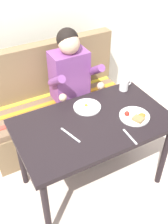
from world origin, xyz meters
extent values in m
plane|color=beige|center=(0.00, 0.00, 0.00)|extent=(8.00, 8.00, 0.00)
cube|color=silver|center=(0.00, 1.27, 1.30)|extent=(4.40, 0.10, 2.60)
cube|color=black|center=(0.00, 0.00, 0.71)|extent=(1.20, 0.70, 0.04)
cylinder|color=black|center=(-0.54, -0.29, 0.34)|extent=(0.05, 0.05, 0.69)
cylinder|color=black|center=(0.54, -0.29, 0.34)|extent=(0.05, 0.05, 0.69)
cylinder|color=black|center=(-0.54, 0.29, 0.34)|extent=(0.05, 0.05, 0.69)
cylinder|color=black|center=(0.54, 0.29, 0.34)|extent=(0.05, 0.05, 0.69)
cube|color=#7B6344|center=(0.00, 0.72, 0.20)|extent=(1.44, 0.56, 0.40)
cube|color=brown|center=(0.00, 0.72, 0.43)|extent=(1.40, 0.52, 0.06)
cube|color=#7B6344|center=(0.00, 0.94, 0.73)|extent=(1.44, 0.12, 0.54)
cube|color=#C63D33|center=(0.00, 0.58, 0.46)|extent=(1.38, 0.05, 0.01)
cube|color=orange|center=(0.00, 0.72, 0.46)|extent=(1.38, 0.05, 0.01)
cube|color=yellow|center=(0.00, 0.86, 0.46)|extent=(1.38, 0.05, 0.01)
cube|color=#7A4080|center=(0.12, 0.66, 0.76)|extent=(0.34, 0.22, 0.48)
sphere|color=#DBAD89|center=(0.12, 0.64, 1.09)|extent=(0.19, 0.19, 0.19)
sphere|color=black|center=(0.12, 0.67, 1.12)|extent=(0.19, 0.19, 0.19)
cylinder|color=#7A4080|center=(-0.07, 0.52, 0.83)|extent=(0.07, 0.29, 0.23)
cylinder|color=#7A4080|center=(0.31, 0.52, 0.83)|extent=(0.07, 0.29, 0.23)
sphere|color=#DBAD89|center=(-0.07, 0.40, 0.73)|extent=(0.07, 0.07, 0.07)
sphere|color=#DBAD89|center=(0.31, 0.40, 0.73)|extent=(0.07, 0.07, 0.07)
cylinder|color=#232333|center=(0.03, 0.49, 0.52)|extent=(0.09, 0.34, 0.09)
cylinder|color=#232333|center=(0.03, 0.32, 0.26)|extent=(0.08, 0.08, 0.52)
cube|color=black|center=(0.03, 0.26, 0.03)|extent=(0.09, 0.20, 0.05)
cylinder|color=#232333|center=(0.20, 0.49, 0.52)|extent=(0.09, 0.34, 0.09)
cylinder|color=#232333|center=(0.20, 0.32, 0.26)|extent=(0.08, 0.08, 0.52)
cube|color=black|center=(0.20, 0.26, 0.03)|extent=(0.09, 0.20, 0.05)
cylinder|color=white|center=(0.31, -0.10, 0.74)|extent=(0.24, 0.24, 0.02)
cube|color=olive|center=(0.30, -0.16, 0.76)|extent=(0.09, 0.10, 0.02)
sphere|color=red|center=(0.26, -0.07, 0.76)|extent=(0.04, 0.04, 0.04)
ellipsoid|color=#CC6623|center=(0.35, -0.14, 0.76)|extent=(0.06, 0.05, 0.02)
cylinder|color=white|center=(0.04, 0.18, 0.74)|extent=(0.22, 0.22, 0.01)
ellipsoid|color=white|center=(0.04, 0.18, 0.75)|extent=(0.09, 0.08, 0.01)
sphere|color=yellow|center=(0.03, 0.18, 0.76)|extent=(0.03, 0.03, 0.03)
cylinder|color=white|center=(0.46, 0.25, 0.78)|extent=(0.08, 0.08, 0.10)
cylinder|color=brown|center=(0.46, 0.25, 0.82)|extent=(0.07, 0.07, 0.01)
torus|color=white|center=(0.51, 0.25, 0.78)|extent=(0.05, 0.01, 0.05)
cube|color=silver|center=(0.15, -0.27, 0.73)|extent=(0.02, 0.17, 0.00)
cube|color=silver|center=(-0.22, -0.05, 0.73)|extent=(0.07, 0.20, 0.00)
camera|label=1|loc=(-0.81, -1.34, 2.08)|focal=43.26mm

